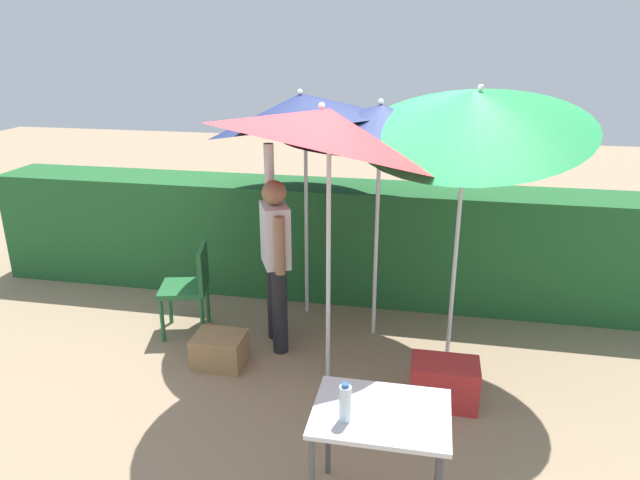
# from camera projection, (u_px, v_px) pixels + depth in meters

# --- Properties ---
(ground_plane) EXTENTS (24.00, 24.00, 0.00)m
(ground_plane) POSITION_uv_depth(u_px,v_px,m) (314.00, 368.00, 5.14)
(ground_plane) COLOR #9E8466
(hedge_row) EXTENTS (8.00, 0.70, 1.26)m
(hedge_row) POSITION_uv_depth(u_px,v_px,m) (343.00, 240.00, 6.43)
(hedge_row) COLOR #23602D
(hedge_row) RESTS_ON ground_plane
(umbrella_rainbow) EXTENTS (1.77, 1.77, 2.27)m
(umbrella_rainbow) POSITION_uv_depth(u_px,v_px,m) (380.00, 122.00, 5.06)
(umbrella_rainbow) COLOR silver
(umbrella_rainbow) RESTS_ON ground_plane
(umbrella_orange) EXTENTS (1.90, 1.82, 2.63)m
(umbrella_orange) POSITION_uv_depth(u_px,v_px,m) (325.00, 130.00, 4.32)
(umbrella_orange) COLOR silver
(umbrella_orange) RESTS_ON ground_plane
(umbrella_yellow) EXTENTS (1.90, 1.87, 2.51)m
(umbrella_yellow) POSITION_uv_depth(u_px,v_px,m) (303.00, 111.00, 5.47)
(umbrella_yellow) COLOR silver
(umbrella_yellow) RESTS_ON ground_plane
(umbrella_navy) EXTENTS (1.94, 1.90, 2.70)m
(umbrella_navy) POSITION_uv_depth(u_px,v_px,m) (473.00, 111.00, 4.52)
(umbrella_navy) COLOR silver
(umbrella_navy) RESTS_ON ground_plane
(person_vendor) EXTENTS (0.35, 0.54, 1.88)m
(person_vendor) POSITION_uv_depth(u_px,v_px,m) (276.00, 252.00, 5.23)
(person_vendor) COLOR black
(person_vendor) RESTS_ON ground_plane
(chair_plastic) EXTENTS (0.53, 0.53, 0.89)m
(chair_plastic) POSITION_uv_depth(u_px,v_px,m) (191.00, 284.00, 5.61)
(chair_plastic) COLOR #236633
(chair_plastic) RESTS_ON ground_plane
(cooler_box) EXTENTS (0.53, 0.34, 0.36)m
(cooler_box) POSITION_uv_depth(u_px,v_px,m) (444.00, 383.00, 4.60)
(cooler_box) COLOR red
(cooler_box) RESTS_ON ground_plane
(crate_cardboard) EXTENTS (0.45, 0.35, 0.29)m
(crate_cardboard) POSITION_uv_depth(u_px,v_px,m) (220.00, 350.00, 5.15)
(crate_cardboard) COLOR #9E7A4C
(crate_cardboard) RESTS_ON ground_plane
(folding_table) EXTENTS (0.80, 0.60, 0.73)m
(folding_table) POSITION_uv_depth(u_px,v_px,m) (381.00, 424.00, 3.40)
(folding_table) COLOR #4C4C51
(folding_table) RESTS_ON ground_plane
(bottle_water) EXTENTS (0.07, 0.07, 0.24)m
(bottle_water) POSITION_uv_depth(u_px,v_px,m) (345.00, 403.00, 3.25)
(bottle_water) COLOR silver
(bottle_water) RESTS_ON folding_table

